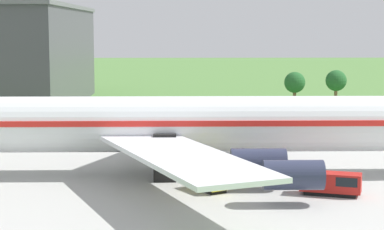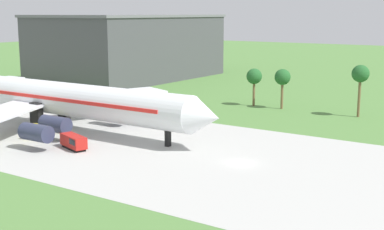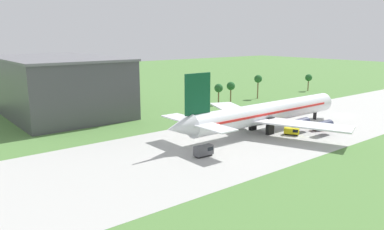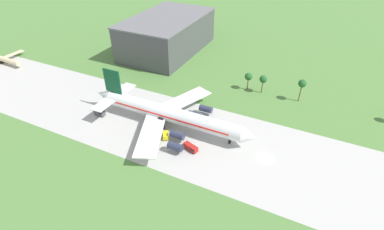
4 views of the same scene
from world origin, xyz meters
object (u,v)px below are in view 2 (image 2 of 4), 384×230
fuel_truck (34,131)px  catering_van (74,142)px  jet_airliner (56,98)px  terminal_building (130,47)px

fuel_truck → catering_van: (11.86, -2.03, 0.10)m
jet_airliner → terminal_building: (-39.06, 67.30, 4.76)m
jet_airliner → catering_van: size_ratio=11.58×
catering_van → terminal_building: size_ratio=0.10×
jet_airliner → fuel_truck: bearing=-69.4°
fuel_truck → terminal_building: bearing=119.2°
jet_airliner → terminal_building: size_ratio=1.17×
jet_airliner → catering_van: jet_airliner is taller
fuel_truck → catering_van: 12.03m
fuel_truck → terminal_building: 86.57m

